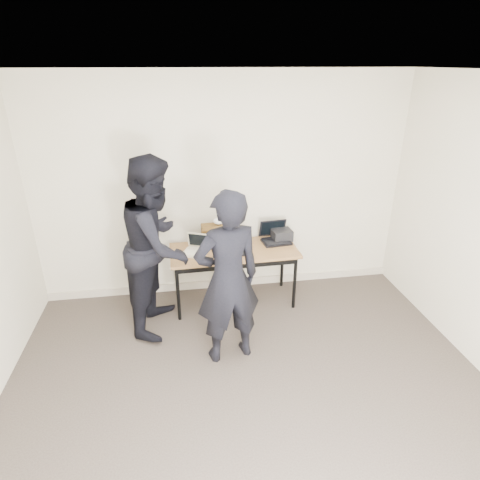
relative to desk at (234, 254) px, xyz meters
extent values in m
cube|color=#413731|center=(-0.06, -1.84, -0.69)|extent=(4.50, 4.50, 0.05)
cube|color=white|center=(-0.06, -1.84, 2.06)|extent=(4.50, 4.50, 0.05)
cube|color=beige|center=(-0.06, 0.43, 0.69)|extent=(4.50, 0.05, 2.70)
cube|color=brown|center=(0.00, 0.01, 0.04)|extent=(1.52, 0.69, 0.03)
cylinder|color=black|center=(-0.68, -0.27, -0.32)|extent=(0.04, 0.04, 0.68)
cylinder|color=black|center=(0.70, -0.23, -0.32)|extent=(0.04, 0.04, 0.68)
cylinder|color=black|center=(-0.70, 0.26, -0.32)|extent=(0.04, 0.04, 0.68)
cylinder|color=black|center=(0.68, 0.30, -0.32)|extent=(0.04, 0.04, 0.68)
cube|color=black|center=(0.01, -0.27, -0.02)|extent=(1.40, 0.06, 0.06)
cube|color=beige|center=(-0.46, -0.04, 0.07)|extent=(0.33, 0.31, 0.03)
cube|color=#EEE8CB|center=(-0.47, -0.07, 0.09)|extent=(0.25, 0.20, 0.01)
cube|color=beige|center=(-0.41, 0.07, 0.18)|extent=(0.26, 0.14, 0.19)
cube|color=black|center=(-0.41, 0.07, 0.18)|extent=(0.22, 0.12, 0.15)
cube|color=beige|center=(-0.42, 0.06, 0.09)|extent=(0.23, 0.11, 0.01)
cube|color=black|center=(0.04, -0.07, 0.07)|extent=(0.31, 0.26, 0.02)
cube|color=black|center=(0.04, -0.10, 0.08)|extent=(0.25, 0.15, 0.01)
cube|color=black|center=(0.07, 0.06, 0.18)|extent=(0.29, 0.11, 0.20)
cube|color=#26333F|center=(0.06, 0.05, 0.18)|extent=(0.25, 0.09, 0.16)
cube|color=black|center=(0.06, 0.03, 0.08)|extent=(0.25, 0.05, 0.01)
cube|color=black|center=(0.54, 0.12, 0.07)|extent=(0.36, 0.28, 0.02)
cube|color=black|center=(0.55, 0.09, 0.08)|extent=(0.29, 0.16, 0.01)
cube|color=black|center=(0.53, 0.28, 0.19)|extent=(0.34, 0.12, 0.23)
cube|color=black|center=(0.53, 0.27, 0.20)|extent=(0.30, 0.09, 0.18)
cube|color=black|center=(0.53, 0.24, 0.08)|extent=(0.30, 0.05, 0.02)
cube|color=brown|center=(-0.18, 0.23, 0.18)|extent=(0.37, 0.17, 0.24)
cube|color=brown|center=(-0.18, 0.17, 0.28)|extent=(0.36, 0.09, 0.07)
cube|color=brown|center=(-0.02, 0.24, 0.16)|extent=(0.02, 0.10, 0.02)
ellipsoid|color=white|center=(-0.15, 0.23, 0.34)|extent=(0.13, 0.10, 0.08)
cube|color=black|center=(0.63, 0.19, 0.13)|extent=(0.25, 0.22, 0.14)
cube|color=black|center=(-0.22, -0.17, 0.08)|extent=(0.10, 0.07, 0.03)
cube|color=black|center=(0.52, 0.09, 0.06)|extent=(0.13, 0.24, 0.01)
cube|color=silver|center=(0.02, -0.11, 0.06)|extent=(0.22, 0.13, 0.01)
cube|color=silver|center=(-0.21, -0.13, 0.06)|extent=(0.23, 0.17, 0.01)
cube|color=black|center=(0.14, 0.24, 0.06)|extent=(0.25, 0.06, 0.01)
imported|color=black|center=(-0.20, -0.97, 0.22)|extent=(0.72, 0.55, 1.77)
imported|color=black|center=(-0.87, -0.27, 0.31)|extent=(0.95, 1.10, 1.94)
cube|color=#C0B39F|center=(-0.06, 0.39, -0.61)|extent=(4.50, 0.03, 0.10)
camera|label=1|loc=(-0.60, -4.24, 2.10)|focal=30.00mm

